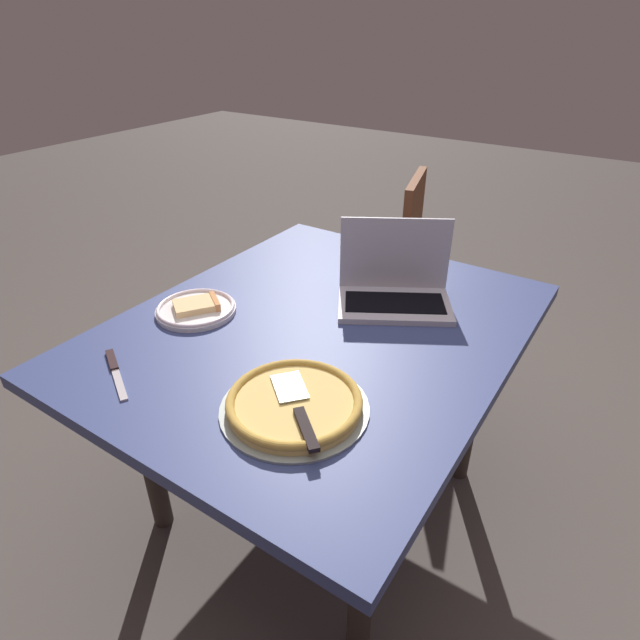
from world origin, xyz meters
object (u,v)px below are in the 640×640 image
object	(u,v)px
laptop	(395,286)
pizza_tray	(294,403)
dining_table	(318,348)
pizza_plate	(196,308)
table_knife	(115,369)
chair_near	(385,254)

from	to	relation	value
laptop	pizza_tray	size ratio (longest dim) A/B	1.17
dining_table	pizza_tray	xyz separation A→B (m)	(0.34, 0.16, 0.10)
laptop	pizza_plate	xyz separation A→B (m)	(0.39, -0.47, -0.04)
laptop	pizza_plate	distance (m)	0.61
pizza_plate	table_knife	bearing A→B (deg)	7.05
pizza_plate	pizza_tray	distance (m)	0.55
laptop	pizza_tray	bearing A→B (deg)	4.26
dining_table	laptop	world-z (taller)	laptop
table_knife	chair_near	world-z (taller)	chair_near
dining_table	chair_near	size ratio (longest dim) A/B	1.47
dining_table	laptop	bearing A→B (deg)	153.85
dining_table	table_knife	world-z (taller)	table_knife
dining_table	chair_near	xyz separation A→B (m)	(-1.02, -0.29, -0.14)
pizza_tray	table_knife	size ratio (longest dim) A/B	1.65
pizza_plate	chair_near	xyz separation A→B (m)	(-1.17, 0.05, -0.24)
pizza_plate	table_knife	world-z (taller)	pizza_plate
dining_table	chair_near	world-z (taller)	chair_near
dining_table	table_knife	size ratio (longest dim) A/B	6.21
laptop	pizza_plate	world-z (taller)	laptop
dining_table	pizza_tray	world-z (taller)	pizza_tray
chair_near	pizza_plate	bearing A→B (deg)	-2.55
pizza_tray	chair_near	xyz separation A→B (m)	(-1.37, -0.46, -0.24)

